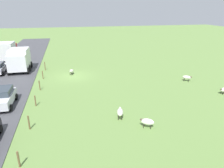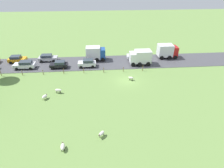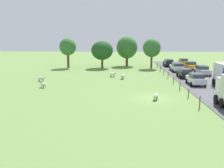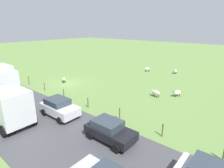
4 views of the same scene
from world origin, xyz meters
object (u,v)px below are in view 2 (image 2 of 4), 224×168
Objects in this scene: sheep_1 at (63,147)px; car_7 at (17,59)px; sheep_2 at (131,78)px; car_6 at (135,56)px; sheep_4 at (45,96)px; truck_0 at (167,51)px; car_5 at (48,58)px; truck_2 at (95,53)px; car_3 at (25,65)px; car_0 at (87,63)px; car_1 at (59,64)px; sheep_3 at (58,90)px; truck_1 at (140,57)px; sheep_0 at (101,134)px.

car_7 reaches higher than sheep_1.
car_6 is at bearing -14.88° from sheep_2.
sheep_4 is 0.29× the size of car_7.
sheep_4 is (-5.24, 15.47, 0.01)m from sheep_2.
truck_0 is 1.19× the size of car_7.
sheep_2 is 0.25× the size of car_5.
truck_2 reaches higher than car_3.
car_7 is at bearing 77.34° from car_0.
sheep_1 is 0.27× the size of car_5.
car_1 is (22.97, 3.99, 0.37)m from sheep_1.
truck_2 reaches higher than sheep_4.
car_3 is at bearing -140.31° from car_7.
sheep_3 is at bearing 120.42° from truck_0.
car_6 reaches higher than sheep_4.
truck_1 is at bearing -96.52° from car_7.
truck_1 is 1.20× the size of car_7.
sheep_0 reaches higher than sheep_1.
truck_1 is 1.23× the size of car_1.
car_3 is (0.33, 7.47, 0.07)m from car_1.
sheep_0 is 13.02m from sheep_4.
truck_1 is at bearing -107.48° from truck_2.
truck_2 is at bearing -8.64° from sheep_1.
car_1 is at bearing 98.55° from truck_0.
car_5 is (14.31, 4.73, 0.33)m from sheep_3.
car_6 is at bearing -91.07° from truck_2.
sheep_3 reaches higher than sheep_2.
car_6 reaches higher than car_1.
car_5 is (25.23, 11.98, 0.37)m from sheep_0.
sheep_2 is at bearing -112.78° from car_7.
car_7 is (3.47, 2.88, -0.03)m from car_3.
car_0 is 0.90× the size of car_5.
truck_0 is at bearing -89.92° from car_7.
truck_0 is at bearing -81.45° from car_1.
sheep_3 is 2.59m from sheep_4.
truck_0 is (15.91, -26.15, 1.31)m from sheep_4.
truck_1 reaches higher than sheep_0.
sheep_3 is 13.91m from car_3.
car_7 is (3.27, 28.64, -0.92)m from truck_1.
car_1 is at bearing 90.80° from car_0.
truck_2 reaches higher than car_5.
sheep_2 is 11.16m from car_0.
sheep_0 is 21.51m from car_0.
truck_2 is (10.58, 6.89, 1.29)m from sheep_2.
truck_2 is (25.03, 0.62, 1.27)m from sheep_0.
sheep_2 is 0.28× the size of car_1.
sheep_3 is 10.46m from car_1.
sheep_2 is at bearing -75.35° from sheep_3.
truck_1 reaches higher than sheep_2.
sheep_0 is 26.45m from car_6.
truck_2 is at bearing 72.52° from truck_1.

